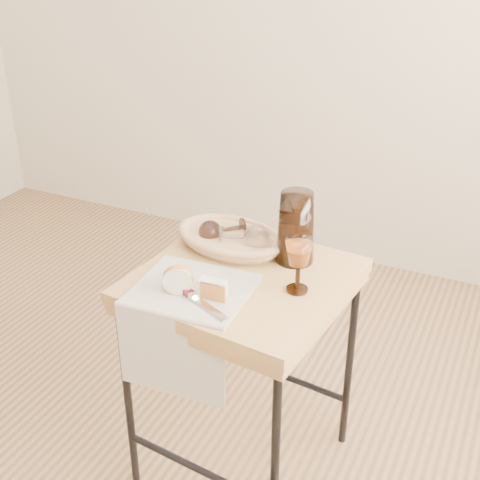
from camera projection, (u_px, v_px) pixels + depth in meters
The scene contains 11 objects.
floor at pixel (65, 477), 2.05m from camera, with size 3.60×3.60×0.00m, color brown.
side_table at pixel (243, 374), 1.95m from camera, with size 0.56×0.56×0.71m, color brown, non-canonical shape.
tea_towel at pixel (192, 289), 1.72m from camera, with size 0.31×0.28×0.01m, color beige.
bread_basket at pixel (230, 240), 1.92m from camera, with size 0.31×0.21×0.05m, color olive, non-canonical shape.
goblet_lying_a at pixel (224, 230), 1.93m from camera, with size 0.12×0.07×0.07m, color #452C27, non-canonical shape.
goblet_lying_b at pixel (241, 237), 1.88m from camera, with size 0.13×0.08×0.08m, color white, non-canonical shape.
pitcher at pixel (296, 227), 1.82m from camera, with size 0.15×0.23×0.25m, color black, non-canonical shape.
wine_goblet at pixel (298, 266), 1.68m from camera, with size 0.07×0.07×0.15m, color white, non-canonical shape.
apple_half at pixel (178, 278), 1.69m from camera, with size 0.08×0.04×0.08m, color red.
apple_wedge at pixel (212, 288), 1.67m from camera, with size 0.07×0.04×0.05m, color white.
table_knife at pixel (196, 297), 1.66m from camera, with size 0.23×0.02×0.02m, color silver, non-canonical shape.
Camera 1 is at (1.14, -1.08, 1.62)m, focal length 47.76 mm.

